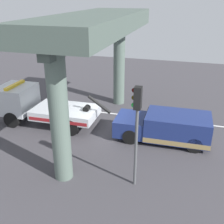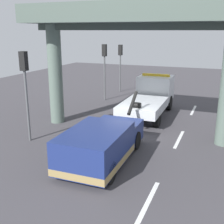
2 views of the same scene
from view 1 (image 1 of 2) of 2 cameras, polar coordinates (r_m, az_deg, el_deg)
name	(u,v)px [view 1 (image 1 of 2)]	position (r m, az deg, el deg)	size (l,w,h in m)	color
ground_plane	(101,131)	(16.64, -2.28, -4.03)	(60.00, 40.00, 0.10)	#423F44
lane_stripe_west	(204,125)	(18.30, 18.63, -2.48)	(2.60, 0.16, 0.01)	silver
lane_stripe_mid	(113,114)	(18.89, 0.26, -0.34)	(2.60, 0.16, 0.01)	silver
lane_stripe_east	(36,104)	(21.22, -15.49, 1.53)	(2.60, 0.16, 0.01)	silver
tow_truck_white	(37,105)	(17.81, -15.34, 1.44)	(7.27, 2.50, 2.46)	silver
towed_van_green	(167,127)	(15.58, 11.33, -3.12)	(5.23, 2.29, 1.58)	navy
overpass_structure	(96,34)	(14.95, -3.31, 15.83)	(3.60, 11.46, 6.67)	#596B60
traffic_light_near	(137,116)	(10.72, 5.15, -0.90)	(0.39, 0.32, 4.44)	#515456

